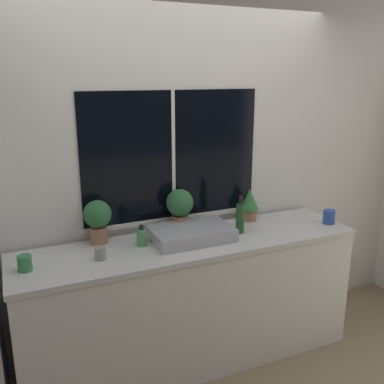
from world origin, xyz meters
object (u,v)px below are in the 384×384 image
object	(u,v)px
soap_bottle	(142,237)
mug_grey	(100,253)
mug_green	(25,263)
potted_plant_left	(98,218)
potted_plant_center	(180,206)
bottle_tall	(240,218)
mug_blue	(329,217)
sink	(191,233)
potted_plant_right	(249,203)

from	to	relation	value
soap_bottle	mug_grey	bearing A→B (deg)	-160.94
mug_green	potted_plant_left	bearing A→B (deg)	26.64
mug_grey	potted_plant_center	bearing A→B (deg)	22.19
potted_plant_left	mug_grey	size ratio (longest dim) A/B	3.82
potted_plant_center	bottle_tall	bearing A→B (deg)	-29.19
mug_grey	potted_plant_left	bearing A→B (deg)	79.75
bottle_tall	potted_plant_center	bearing A→B (deg)	150.81
soap_bottle	mug_blue	distance (m)	1.46
potted_plant_left	soap_bottle	distance (m)	0.32
soap_bottle	mug_grey	world-z (taller)	soap_bottle
sink	potted_plant_center	size ratio (longest dim) A/B	1.76
potted_plant_right	mug_green	distance (m)	1.68
mug_green	mug_grey	world-z (taller)	mug_green
mug_blue	potted_plant_left	bearing A→B (deg)	169.47
potted_plant_center	mug_grey	distance (m)	0.71
potted_plant_center	potted_plant_right	bearing A→B (deg)	0.00
potted_plant_center	mug_green	xyz separation A→B (m)	(-1.08, -0.24, -0.14)
sink	potted_plant_right	xyz separation A→B (m)	(0.58, 0.19, 0.09)
bottle_tall	mug_grey	world-z (taller)	bottle_tall
sink	mug_blue	xyz separation A→B (m)	(1.10, -0.13, 0.01)
potted_plant_center	soap_bottle	xyz separation A→B (m)	(-0.34, -0.16, -0.13)
potted_plant_left	soap_bottle	world-z (taller)	potted_plant_left
sink	mug_green	size ratio (longest dim) A/B	5.89
potted_plant_center	mug_grey	xyz separation A→B (m)	(-0.64, -0.26, -0.15)
potted_plant_left	potted_plant_center	bearing A→B (deg)	0.00
potted_plant_left	bottle_tall	xyz separation A→B (m)	(0.97, -0.21, -0.07)
bottle_tall	soap_bottle	bearing A→B (deg)	175.63
mug_green	mug_grey	size ratio (longest dim) A/B	1.19
bottle_tall	potted_plant_right	bearing A→B (deg)	45.99
sink	potted_plant_right	distance (m)	0.62
sink	bottle_tall	bearing A→B (deg)	-3.96
potted_plant_center	potted_plant_right	distance (m)	0.59
potted_plant_center	soap_bottle	distance (m)	0.40
mug_green	soap_bottle	bearing A→B (deg)	6.59
sink	bottle_tall	world-z (taller)	bottle_tall
soap_bottle	mug_grey	size ratio (longest dim) A/B	1.84
potted_plant_right	bottle_tall	world-z (taller)	bottle_tall
potted_plant_right	mug_grey	world-z (taller)	potted_plant_right
soap_bottle	mug_green	distance (m)	0.74
mug_blue	mug_green	xyz separation A→B (m)	(-2.18, 0.07, -0.01)
potted_plant_left	mug_green	bearing A→B (deg)	-153.36
potted_plant_left	potted_plant_center	world-z (taller)	potted_plant_center
potted_plant_center	bottle_tall	size ratio (longest dim) A/B	1.13
potted_plant_center	mug_green	size ratio (longest dim) A/B	3.34
potted_plant_center	mug_blue	distance (m)	1.16
sink	mug_green	world-z (taller)	sink
potted_plant_center	mug_green	world-z (taller)	potted_plant_center
bottle_tall	mug_grey	size ratio (longest dim) A/B	3.50
bottle_tall	mug_green	world-z (taller)	bottle_tall
bottle_tall	potted_plant_left	bearing A→B (deg)	167.69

